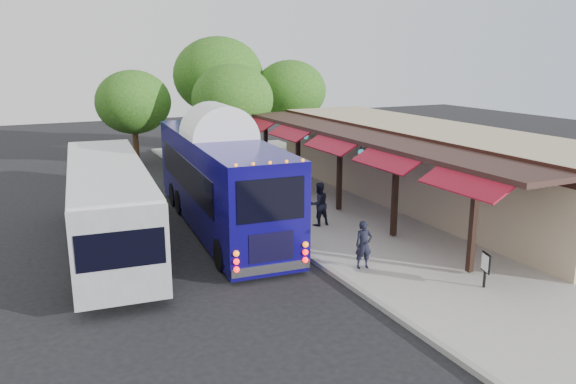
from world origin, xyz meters
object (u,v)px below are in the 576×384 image
ped_a (364,245)px  sign_board (486,264)px  ped_c (292,174)px  city_bus (108,203)px  ped_b (319,204)px  coach_bus (220,175)px  ped_d (265,166)px

ped_a → sign_board: ped_a is taller
ped_a → ped_c: size_ratio=0.83×
city_bus → ped_a: 9.08m
ped_b → sign_board: size_ratio=1.65×
ped_c → ped_b: bearing=31.9°
coach_bus → ped_b: bearing=-25.8°
ped_c → ped_d: (-0.13, 3.12, -0.16)m
city_bus → sign_board: bearing=-37.8°
ped_d → city_bus: bearing=37.8°
ped_d → sign_board: bearing=89.6°
sign_board → ped_d: bearing=108.2°
ped_b → sign_board: (1.43, -7.55, -0.16)m
coach_bus → sign_board: 10.78m
city_bus → ped_b: city_bus is taller
city_bus → sign_board: size_ratio=11.04×
city_bus → ped_b: size_ratio=6.71×
city_bus → ped_d: 11.77m
city_bus → ped_c: bearing=29.5°
ped_c → sign_board: 12.88m
ped_a → ped_b: (0.92, 4.68, 0.10)m
ped_a → ped_d: (2.21, 13.13, 0.00)m
coach_bus → ped_d: (4.72, 6.46, -1.19)m
city_bus → ped_d: size_ratio=7.57×
ped_b → city_bus: bearing=-11.0°
ped_d → coach_bus: bearing=53.0°
ped_b → ped_d: (1.29, 8.45, -0.10)m
sign_board → coach_bus: bearing=134.7°
coach_bus → city_bus: (-4.45, -0.89, -0.40)m
ped_a → coach_bus: bearing=122.0°
coach_bus → ped_c: coach_bus is taller
sign_board → ped_a: bearing=147.1°
ped_a → ped_b: size_ratio=0.89×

